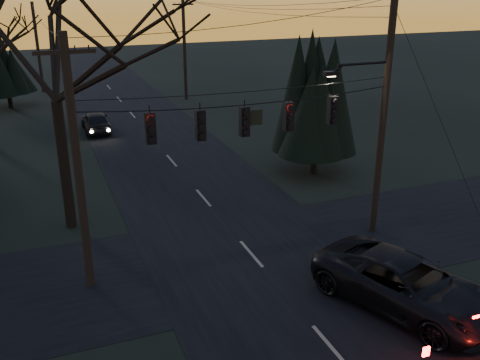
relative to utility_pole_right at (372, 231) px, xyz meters
name	(u,v)px	position (x,y,z in m)	size (l,w,h in m)	color
main_road	(181,172)	(-5.50, 10.00, 0.01)	(8.00, 120.00, 0.02)	black
cross_road	(251,254)	(-5.50, 0.00, 0.01)	(60.00, 7.00, 0.02)	black
utility_pole_right	(372,231)	(0.00, 0.00, 0.00)	(5.00, 0.30, 10.00)	black
utility_pole_left	(91,285)	(-11.50, 0.00, 0.00)	(1.80, 0.30, 8.50)	black
utility_pole_far_r	(186,99)	(0.00, 28.00, 0.00)	(1.80, 0.30, 8.50)	black
utility_pole_far_l	(44,92)	(-11.50, 36.00, 0.00)	(0.30, 0.30, 8.00)	black
span_signal_assembly	(246,120)	(-5.74, 0.00, 5.32)	(11.50, 0.44, 1.49)	black
bare_tree_left	(49,44)	(-11.69, 5.11, 7.61)	(10.62, 10.62, 10.88)	black
evergreen_right	(318,92)	(1.14, 7.16, 4.46)	(3.98, 3.98, 7.73)	black
evergreen_dist	(5,67)	(-14.27, 30.06, 3.28)	(3.52, 3.52, 5.38)	black
suv_near	(406,284)	(-2.30, -5.04, 0.84)	(2.78, 6.03, 1.68)	black
sedan_oncoming_a	(96,122)	(-8.70, 20.06, 0.71)	(1.68, 4.18, 1.42)	black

